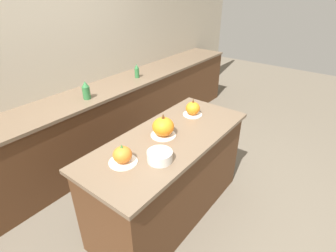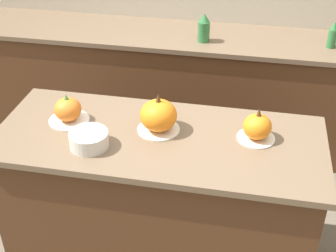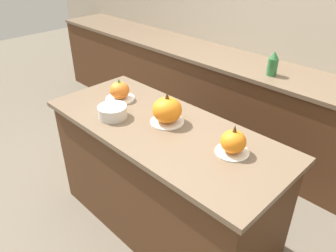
% 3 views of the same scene
% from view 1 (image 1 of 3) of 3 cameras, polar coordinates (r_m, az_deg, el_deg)
% --- Properties ---
extents(ground_plane, '(12.00, 12.00, 0.00)m').
position_cam_1_polar(ground_plane, '(2.86, 0.22, -17.85)').
color(ground_plane, '#665B4C').
extents(wall_back, '(8.00, 0.06, 2.50)m').
position_cam_1_polar(wall_back, '(3.34, -23.52, 12.23)').
color(wall_back, '#B2A893').
rests_on(wall_back, ground_plane).
extents(kitchen_island, '(1.69, 0.71, 0.89)m').
position_cam_1_polar(kitchen_island, '(2.55, 0.24, -10.96)').
color(kitchen_island, '#4C2D19').
rests_on(kitchen_island, ground_plane).
extents(back_counter, '(6.00, 0.60, 0.91)m').
position_cam_1_polar(back_counter, '(3.37, -18.02, -1.39)').
color(back_counter, '#4C2D19').
rests_on(back_counter, ground_plane).
extents(pumpkin_cake_left, '(0.22, 0.22, 0.16)m').
position_cam_1_polar(pumpkin_cake_left, '(1.98, -9.87, -6.35)').
color(pumpkin_cake_left, silver).
rests_on(pumpkin_cake_left, kitchen_island).
extents(pumpkin_cake_center, '(0.22, 0.22, 0.22)m').
position_cam_1_polar(pumpkin_cake_center, '(2.27, -1.05, -0.23)').
color(pumpkin_cake_center, silver).
rests_on(pumpkin_cake_center, kitchen_island).
extents(pumpkin_cake_right, '(0.19, 0.19, 0.18)m').
position_cam_1_polar(pumpkin_cake_right, '(2.65, 5.42, 3.75)').
color(pumpkin_cake_right, silver).
rests_on(pumpkin_cake_right, kitchen_island).
extents(bottle_tall, '(0.09, 0.09, 0.21)m').
position_cam_1_polar(bottle_tall, '(3.10, -17.42, 7.39)').
color(bottle_tall, '#2D6B38').
rests_on(bottle_tall, back_counter).
extents(bottle_short, '(0.06, 0.06, 0.19)m').
position_cam_1_polar(bottle_short, '(3.69, -6.80, 11.77)').
color(bottle_short, '#2D6B38').
rests_on(bottle_short, back_counter).
extents(mixing_bowl, '(0.19, 0.19, 0.08)m').
position_cam_1_polar(mixing_bowl, '(1.98, -1.80, -6.60)').
color(mixing_bowl, beige).
rests_on(mixing_bowl, kitchen_island).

